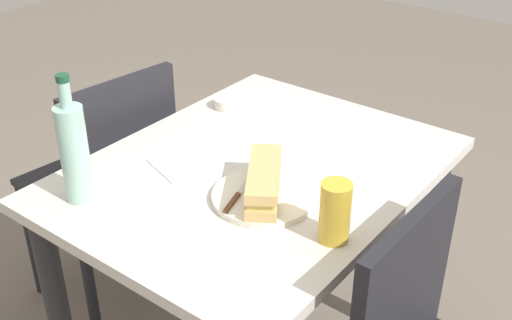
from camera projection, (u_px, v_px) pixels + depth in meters
name	position (u px, v px, depth m)	size (l,w,h in m)	color
dining_table	(256.00, 211.00, 1.67)	(0.97, 0.76, 0.75)	beige
chair_far	(110.00, 180.00, 2.03)	(0.44, 0.44, 0.87)	black
plate_near	(264.00, 197.00, 1.47)	(0.24, 0.24, 0.01)	silver
baguette_sandwich_near	(264.00, 181.00, 1.45)	(0.23, 0.19, 0.07)	tan
knife_near	(238.00, 194.00, 1.46)	(0.18, 0.06, 0.01)	silver
water_bottle	(74.00, 152.00, 1.42)	(0.07, 0.07, 0.31)	#99C6B7
beer_glass	(335.00, 212.00, 1.31)	(0.07, 0.07, 0.14)	gold
olive_bowl	(228.00, 103.00, 1.91)	(0.08, 0.08, 0.03)	silver
paper_napkin	(184.00, 163.00, 1.62)	(0.14, 0.14, 0.00)	white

